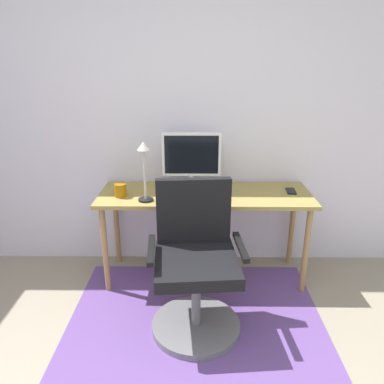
# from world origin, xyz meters

# --- Properties ---
(wall_back) EXTENTS (6.00, 0.10, 2.60)m
(wall_back) POSITION_xyz_m (0.00, 2.20, 1.30)
(wall_back) COLOR silver
(wall_back) RESTS_ON ground
(area_rug) EXTENTS (1.76, 1.37, 0.01)m
(area_rug) POSITION_xyz_m (0.21, 1.29, 0.00)
(area_rug) COLOR #5F4182
(area_rug) RESTS_ON ground
(desk) EXTENTS (1.64, 0.56, 0.73)m
(desk) POSITION_xyz_m (0.28, 1.85, 0.66)
(desk) COLOR olive
(desk) RESTS_ON ground
(monitor) EXTENTS (0.46, 0.18, 0.45)m
(monitor) POSITION_xyz_m (0.17, 1.99, 0.99)
(monitor) COLOR #B2B2B7
(monitor) RESTS_ON desk
(keyboard) EXTENTS (0.43, 0.13, 0.02)m
(keyboard) POSITION_xyz_m (0.14, 1.72, 0.74)
(keyboard) COLOR white
(keyboard) RESTS_ON desk
(computer_mouse) EXTENTS (0.06, 0.10, 0.03)m
(computer_mouse) POSITION_xyz_m (0.43, 1.70, 0.75)
(computer_mouse) COLOR black
(computer_mouse) RESTS_ON desk
(coffee_cup) EXTENTS (0.09, 0.09, 0.10)m
(coffee_cup) POSITION_xyz_m (-0.36, 1.77, 0.79)
(coffee_cup) COLOR #985E09
(coffee_cup) RESTS_ON desk
(cell_phone) EXTENTS (0.08, 0.15, 0.01)m
(cell_phone) POSITION_xyz_m (0.95, 1.90, 0.74)
(cell_phone) COLOR black
(cell_phone) RESTS_ON desk
(desk_lamp) EXTENTS (0.11, 0.11, 0.44)m
(desk_lamp) POSITION_xyz_m (-0.16, 1.69, 1.03)
(desk_lamp) COLOR black
(desk_lamp) RESTS_ON desk
(office_chair) EXTENTS (0.63, 0.59, 0.99)m
(office_chair) POSITION_xyz_m (0.20, 1.24, 0.41)
(office_chair) COLOR slate
(office_chair) RESTS_ON ground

